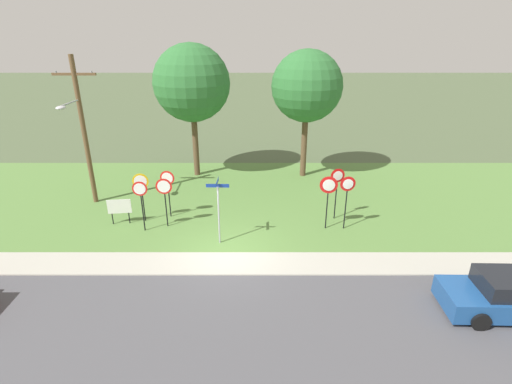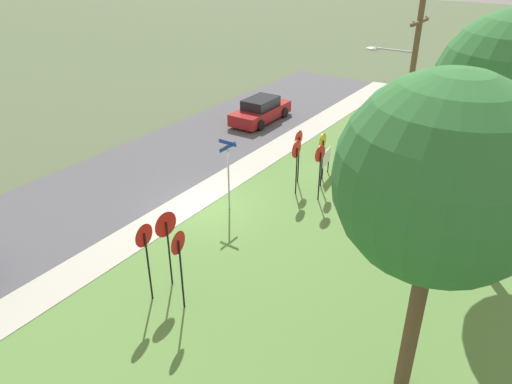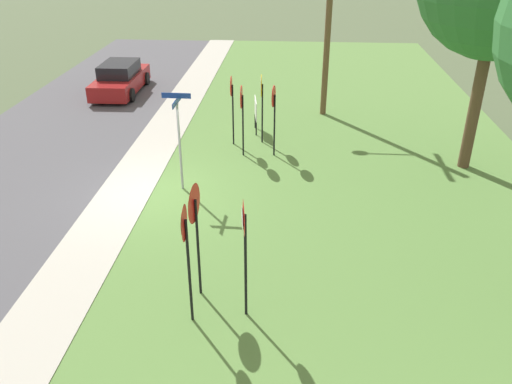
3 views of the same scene
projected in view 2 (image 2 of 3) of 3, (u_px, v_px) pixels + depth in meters
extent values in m
plane|color=#4C5B3D|center=(207.00, 208.00, 19.57)|extent=(160.00, 160.00, 0.00)
cube|color=#4C4C51|center=(124.00, 179.00, 21.93)|extent=(44.00, 6.40, 0.01)
cube|color=#ADAA9E|center=(191.00, 202.00, 19.95)|extent=(44.00, 1.60, 0.06)
cube|color=#567F3D|center=(343.00, 255.00, 16.61)|extent=(44.00, 12.00, 0.04)
cylinder|color=black|center=(322.00, 164.00, 20.71)|extent=(0.06, 0.06, 2.13)
cylinder|color=gold|center=(323.00, 142.00, 20.26)|extent=(0.75, 0.08, 0.75)
cylinder|color=white|center=(322.00, 142.00, 20.27)|extent=(0.59, 0.05, 0.59)
cylinder|color=black|center=(319.00, 177.00, 19.63)|extent=(0.06, 0.06, 2.11)
cylinder|color=red|center=(320.00, 154.00, 19.19)|extent=(0.70, 0.11, 0.70)
cylinder|color=white|center=(320.00, 153.00, 19.19)|extent=(0.54, 0.07, 0.55)
cylinder|color=black|center=(296.00, 171.00, 20.10)|extent=(0.06, 0.06, 2.09)
cylinder|color=red|center=(296.00, 149.00, 19.66)|extent=(0.75, 0.04, 0.75)
cylinder|color=white|center=(296.00, 149.00, 19.67)|extent=(0.58, 0.02, 0.58)
cylinder|color=black|center=(299.00, 160.00, 21.01)|extent=(0.06, 0.06, 2.15)
cylinder|color=red|center=(299.00, 138.00, 20.56)|extent=(0.67, 0.05, 0.67)
cylinder|color=white|center=(298.00, 138.00, 20.56)|extent=(0.53, 0.03, 0.53)
cylinder|color=black|center=(149.00, 267.00, 14.06)|extent=(0.06, 0.06, 2.31)
cone|color=red|center=(144.00, 235.00, 13.58)|extent=(0.70, 0.07, 0.70)
cone|color=white|center=(143.00, 235.00, 13.59)|extent=(0.48, 0.04, 0.48)
cylinder|color=black|center=(169.00, 254.00, 14.69)|extent=(0.06, 0.06, 2.26)
cone|color=red|center=(165.00, 224.00, 14.22)|extent=(0.81, 0.12, 0.81)
cone|color=silver|center=(165.00, 224.00, 14.23)|extent=(0.55, 0.07, 0.55)
cylinder|color=black|center=(182.00, 275.00, 13.73)|extent=(0.06, 0.06, 2.32)
cone|color=red|center=(178.00, 243.00, 13.24)|extent=(0.69, 0.13, 0.69)
cone|color=white|center=(177.00, 243.00, 13.25)|extent=(0.47, 0.08, 0.47)
cylinder|color=#9EA0A8|center=(229.00, 180.00, 18.84)|extent=(0.07, 0.07, 2.60)
cylinder|color=#9EA0A8|center=(228.00, 148.00, 18.22)|extent=(0.09, 0.09, 0.03)
cube|color=navy|center=(228.00, 147.00, 18.20)|extent=(0.96, 0.04, 0.15)
cube|color=navy|center=(228.00, 143.00, 18.12)|extent=(0.04, 0.82, 0.15)
cylinder|color=brown|center=(409.00, 92.00, 20.73)|extent=(0.24, 0.24, 7.57)
cube|color=brown|center=(420.00, 22.00, 19.39)|extent=(2.10, 0.12, 0.12)
cylinder|color=gray|center=(426.00, 17.00, 19.97)|extent=(0.09, 0.09, 0.10)
cylinder|color=gray|center=(413.00, 22.00, 18.72)|extent=(0.09, 0.09, 0.10)
cylinder|color=#9EA0A8|center=(393.00, 50.00, 20.42)|extent=(0.08, 1.87, 0.08)
ellipsoid|color=#B7B7BC|center=(372.00, 49.00, 20.91)|extent=(0.40, 0.56, 0.18)
cylinder|color=black|center=(328.00, 167.00, 22.31)|extent=(0.05, 0.05, 0.55)
cylinder|color=black|center=(322.00, 173.00, 21.71)|extent=(0.05, 0.05, 0.55)
cube|color=white|center=(326.00, 158.00, 21.72)|extent=(1.10, 0.17, 0.70)
cylinder|color=brown|center=(486.00, 193.00, 15.69)|extent=(0.36, 0.36, 4.60)
sphere|color=#2D6B33|center=(512.00, 89.00, 14.08)|extent=(4.56, 4.56, 4.56)
cylinder|color=brown|center=(415.00, 312.00, 10.76)|extent=(0.36, 0.36, 4.53)
sphere|color=#2D6B33|center=(442.00, 179.00, 9.22)|extent=(4.22, 4.22, 4.22)
cube|color=maroon|center=(261.00, 113.00, 28.61)|extent=(4.37, 1.76, 0.68)
cube|color=black|center=(261.00, 103.00, 28.32)|extent=(2.19, 1.47, 0.56)
cylinder|color=black|center=(261.00, 125.00, 27.29)|extent=(0.60, 0.19, 0.60)
cylinder|color=black|center=(236.00, 120.00, 28.11)|extent=(0.60, 0.19, 0.60)
cylinder|color=black|center=(284.00, 112.00, 29.28)|extent=(0.60, 0.19, 0.60)
cylinder|color=black|center=(261.00, 108.00, 30.11)|extent=(0.60, 0.19, 0.60)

